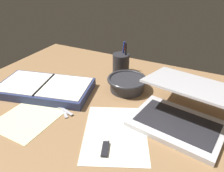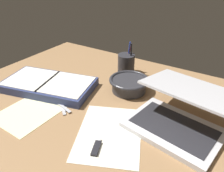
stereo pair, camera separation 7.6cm
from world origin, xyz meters
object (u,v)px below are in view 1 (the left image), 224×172
(bowl, at_px, (127,83))
(laptop, at_px, (182,110))
(pen_cup, at_px, (121,63))
(planner, at_px, (45,88))
(scissors, at_px, (58,104))

(bowl, bearing_deg, laptop, -24.07)
(laptop, xyz_separation_m, pen_cup, (-0.36, 0.26, 0.00))
(laptop, bearing_deg, planner, -164.53)
(pen_cup, relative_size, scissors, 1.17)
(laptop, bearing_deg, bowl, 165.33)
(bowl, bearing_deg, pen_cup, 123.39)
(laptop, xyz_separation_m, scissors, (-0.46, -0.12, -0.05))
(pen_cup, height_order, scissors, pen_cup)
(scissors, bearing_deg, planner, 179.52)
(laptop, bearing_deg, scissors, -156.32)
(bowl, height_order, pen_cup, pen_cup)
(planner, bearing_deg, scissors, -40.69)
(pen_cup, distance_m, scissors, 0.40)
(planner, height_order, scissors, planner)
(scissors, bearing_deg, pen_cup, 100.81)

